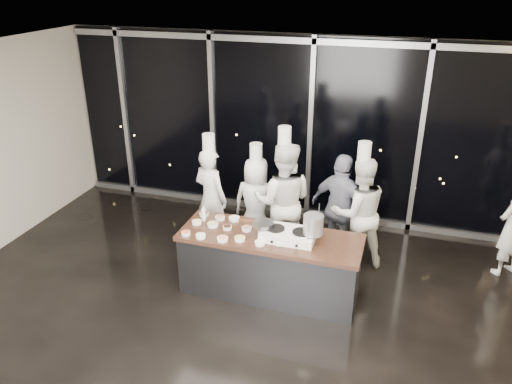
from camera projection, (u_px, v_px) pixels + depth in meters
ground at (250, 332)px, 6.27m from camera, size 9.00×9.00×0.00m
room_shell at (265, 167)px, 5.29m from camera, size 9.02×7.02×3.21m
window_wall at (311, 131)px, 8.58m from camera, size 8.90×0.11×3.20m
demo_counter at (270, 264)px, 6.86m from camera, size 2.46×0.86×0.90m
stove at (288, 235)px, 6.57m from camera, size 0.71×0.46×0.14m
frying_pan at (263, 224)px, 6.64m from camera, size 0.49×0.28×0.05m
stock_pot at (313, 225)px, 6.39m from camera, size 0.26×0.26×0.26m
prep_bowls at (228, 229)px, 6.79m from camera, size 1.38×0.75×0.05m
squeeze_bottle at (204, 214)px, 7.04m from camera, size 0.06×0.06×0.22m
chef_far_left at (211, 197)px, 7.90m from camera, size 0.71×0.58×1.89m
chef_left at (256, 203)px, 7.88m from camera, size 0.77×0.52×1.76m
chef_center at (283, 201)px, 7.53m from camera, size 1.02×0.85×2.12m
guest at (341, 209)px, 7.50m from camera, size 1.09×0.77×1.72m
chef_right at (359, 212)px, 7.36m from camera, size 1.04×0.95×1.96m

